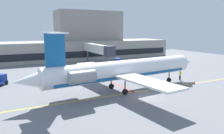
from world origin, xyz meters
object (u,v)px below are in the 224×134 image
at_px(pushback_tractor, 119,61).
at_px(belt_loader, 168,65).
at_px(regional_jet, 122,70).
at_px(marshaller, 180,75).

xyz_separation_m(pushback_tractor, belt_loader, (8.91, -10.97, -0.01)).
height_order(regional_jet, marshaller, regional_jet).
xyz_separation_m(pushback_tractor, marshaller, (1.55, -22.92, 0.12)).
height_order(belt_loader, marshaller, marshaller).
distance_m(belt_loader, marshaller, 14.03).
xyz_separation_m(regional_jet, marshaller, (14.33, 1.62, -2.51)).
distance_m(regional_jet, pushback_tractor, 27.80).
distance_m(pushback_tractor, belt_loader, 14.13).
bearing_deg(marshaller, belt_loader, 58.37).
bearing_deg(regional_jet, marshaller, 6.45).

